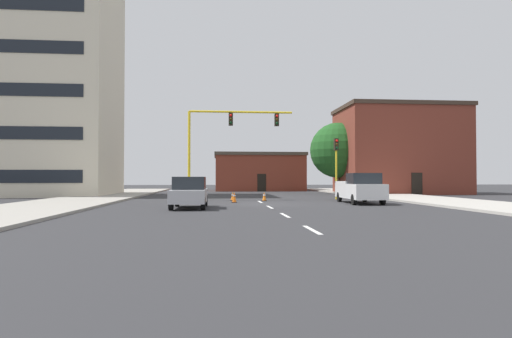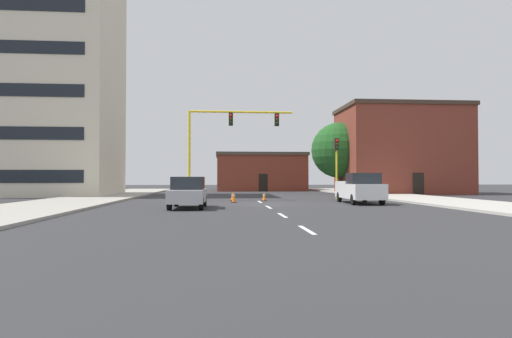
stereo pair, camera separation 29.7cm
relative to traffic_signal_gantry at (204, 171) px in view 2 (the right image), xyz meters
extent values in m
plane|color=#2D2D30|center=(4.01, -5.43, -2.23)|extent=(160.00, 160.00, 0.00)
cube|color=#9E998E|center=(-8.71, 2.57, -2.16)|extent=(6.00, 56.00, 0.14)
cube|color=#B2ADA3|center=(16.73, 2.57, -2.16)|extent=(6.00, 56.00, 0.14)
cube|color=silver|center=(4.01, -19.43, -2.22)|extent=(0.16, 2.40, 0.01)
cube|color=silver|center=(4.01, -13.93, -2.22)|extent=(0.16, 2.40, 0.01)
cube|color=silver|center=(4.01, -8.43, -2.22)|extent=(0.16, 2.40, 0.01)
cube|color=silver|center=(4.01, -2.93, -2.22)|extent=(0.16, 2.40, 0.01)
cube|color=beige|center=(-15.92, 9.64, 8.64)|extent=(13.88, 10.34, 21.74)
cube|color=black|center=(-15.92, 4.44, -0.42)|extent=(11.38, 0.06, 1.10)
cube|color=black|center=(-15.92, 4.44, 3.21)|extent=(11.38, 0.06, 1.10)
cube|color=black|center=(-15.92, 4.44, 6.83)|extent=(11.38, 0.06, 1.10)
cube|color=black|center=(-15.92, 4.44, 10.45)|extent=(11.38, 0.06, 1.10)
cube|color=black|center=(-15.92, 4.44, 14.08)|extent=(11.38, 0.06, 1.10)
cube|color=brown|center=(6.63, 25.68, 0.06)|extent=(11.49, 9.64, 4.58)
cube|color=#4C4238|center=(6.63, 25.68, 2.55)|extent=(11.79, 9.94, 0.40)
cube|color=black|center=(6.63, 20.83, -1.13)|extent=(1.10, 0.06, 2.20)
cube|color=brown|center=(20.53, 11.80, 2.25)|extent=(12.38, 8.17, 8.95)
cube|color=#3D2D23|center=(20.53, 11.80, 6.92)|extent=(12.68, 8.47, 0.40)
cube|color=black|center=(20.53, 7.68, -1.13)|extent=(1.10, 0.06, 2.20)
cube|color=yellow|center=(-1.11, 0.00, -1.95)|extent=(1.80, 1.20, 0.55)
cylinder|color=yellow|center=(-1.11, 0.00, 1.42)|extent=(0.20, 0.20, 6.20)
cylinder|color=yellow|center=(2.84, 0.00, 4.52)|extent=(7.89, 0.16, 0.16)
cube|color=black|center=(2.05, 0.00, 3.95)|extent=(0.32, 0.36, 0.95)
sphere|color=red|center=(2.05, -0.19, 4.22)|extent=(0.20, 0.20, 0.20)
sphere|color=#38280A|center=(2.05, -0.19, 3.94)|extent=(0.20, 0.20, 0.20)
sphere|color=black|center=(2.05, -0.19, 3.66)|extent=(0.20, 0.20, 0.20)
cube|color=black|center=(5.60, 0.00, 3.95)|extent=(0.32, 0.36, 0.95)
sphere|color=red|center=(5.60, -0.19, 4.22)|extent=(0.20, 0.20, 0.20)
sphere|color=#38280A|center=(5.60, -0.19, 3.94)|extent=(0.20, 0.20, 0.20)
sphere|color=black|center=(5.60, -0.19, 3.66)|extent=(0.20, 0.20, 0.20)
cylinder|color=yellow|center=(10.36, 0.25, 0.17)|extent=(0.14, 0.14, 4.80)
cube|color=black|center=(10.36, 0.25, 2.10)|extent=(0.32, 0.36, 0.95)
sphere|color=red|center=(10.36, 0.06, 2.37)|extent=(0.20, 0.20, 0.20)
sphere|color=#38280A|center=(10.36, 0.06, 2.09)|extent=(0.20, 0.20, 0.20)
sphere|color=black|center=(10.36, 0.06, 1.81)|extent=(0.20, 0.20, 0.20)
cylinder|color=brown|center=(14.09, 12.84, -1.00)|extent=(0.36, 0.36, 2.45)
sphere|color=#1E511E|center=(14.09, 12.84, 2.47)|extent=(5.99, 5.99, 5.99)
cube|color=white|center=(10.41, -5.17, -1.41)|extent=(2.20, 5.47, 0.95)
cube|color=#1E2328|center=(10.37, -6.07, -0.59)|extent=(1.91, 1.87, 0.70)
cube|color=white|center=(10.45, -3.98, -0.86)|extent=(2.10, 2.88, 0.16)
cylinder|color=black|center=(11.24, -7.03, -1.89)|extent=(0.25, 0.69, 0.68)
cylinder|color=black|center=(9.44, -6.97, -1.89)|extent=(0.25, 0.69, 0.68)
cylinder|color=black|center=(11.38, -3.37, -1.89)|extent=(0.25, 0.69, 0.68)
cylinder|color=black|center=(9.58, -3.30, -1.89)|extent=(0.25, 0.69, 0.68)
cube|color=#B7B7BC|center=(-0.54, -8.94, -1.54)|extent=(1.92, 4.53, 0.70)
cube|color=#1E2328|center=(-0.53, -8.84, -0.84)|extent=(1.74, 2.33, 0.70)
cylinder|color=black|center=(-1.34, -7.39, -1.89)|extent=(0.23, 0.68, 0.68)
cylinder|color=black|center=(0.31, -7.42, -1.89)|extent=(0.23, 0.68, 0.68)
cylinder|color=black|center=(-1.38, -10.45, -1.89)|extent=(0.23, 0.68, 0.68)
cylinder|color=black|center=(0.27, -10.48, -1.89)|extent=(0.23, 0.68, 0.68)
cube|color=black|center=(2.16, -1.02, -2.21)|extent=(0.36, 0.36, 0.04)
cone|color=orange|center=(2.16, -1.02, -1.87)|extent=(0.28, 0.28, 0.63)
cylinder|color=white|center=(2.16, -1.02, -1.80)|extent=(0.19, 0.19, 0.08)
cube|color=black|center=(2.17, -3.71, -2.21)|extent=(0.36, 0.36, 0.04)
cone|color=orange|center=(2.17, -3.71, -1.84)|extent=(0.28, 0.28, 0.70)
cylinder|color=white|center=(2.17, -3.71, -1.75)|extent=(0.19, 0.19, 0.08)
cube|color=black|center=(4.44, -1.70, -2.21)|extent=(0.36, 0.36, 0.04)
cone|color=orange|center=(4.44, -1.70, -1.87)|extent=(0.28, 0.28, 0.63)
cylinder|color=white|center=(4.44, -1.70, -1.80)|extent=(0.19, 0.19, 0.08)
camera|label=1|loc=(0.93, -33.23, -0.56)|focal=30.52mm
camera|label=2|loc=(1.22, -33.25, -0.56)|focal=30.52mm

